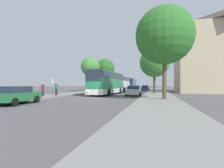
{
  "coord_description": "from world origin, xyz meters",
  "views": [
    {
      "loc": [
        6.72,
        -18.84,
        1.55
      ],
      "look_at": [
        -1.06,
        12.2,
        1.69
      ],
      "focal_mm": 28.0,
      "sensor_mm": 36.0,
      "label": 1
    }
  ],
  "objects_px": {
    "parked_car_left_curb": "(16,95)",
    "tree_left_far": "(90,67)",
    "tree_left_near": "(105,68)",
    "pedestrian_waiting_far": "(56,88)",
    "bus_middle": "(121,83)",
    "bus_front": "(108,83)",
    "pedestrian_waiting_near": "(43,90)",
    "parked_car_right_near": "(134,90)",
    "bus_stop_sign": "(52,84)",
    "bus_rear": "(130,84)",
    "parked_car_right_far": "(145,88)",
    "tree_right_near": "(164,36)",
    "tree_right_mid": "(154,63)"
  },
  "relations": [
    {
      "from": "tree_left_near",
      "to": "tree_left_far",
      "type": "xyz_separation_m",
      "value": [
        -0.4,
        -10.48,
        -0.69
      ]
    },
    {
      "from": "parked_car_left_curb",
      "to": "pedestrian_waiting_near",
      "type": "distance_m",
      "value": 7.72
    },
    {
      "from": "parked_car_right_far",
      "to": "pedestrian_waiting_near",
      "type": "relative_size",
      "value": 2.45
    },
    {
      "from": "pedestrian_waiting_far",
      "to": "bus_middle",
      "type": "bearing_deg",
      "value": 131.83
    },
    {
      "from": "bus_middle",
      "to": "tree_right_mid",
      "type": "height_order",
      "value": "tree_right_mid"
    },
    {
      "from": "bus_middle",
      "to": "parked_car_right_near",
      "type": "distance_m",
      "value": 16.64
    },
    {
      "from": "parked_car_right_far",
      "to": "pedestrian_waiting_far",
      "type": "xyz_separation_m",
      "value": [
        -10.09,
        -25.15,
        0.32
      ]
    },
    {
      "from": "pedestrian_waiting_near",
      "to": "tree_left_near",
      "type": "bearing_deg",
      "value": -140.16
    },
    {
      "from": "bus_front",
      "to": "bus_middle",
      "type": "distance_m",
      "value": 13.54
    },
    {
      "from": "bus_rear",
      "to": "bus_middle",
      "type": "bearing_deg",
      "value": -91.85
    },
    {
      "from": "parked_car_right_near",
      "to": "tree_right_mid",
      "type": "distance_m",
      "value": 8.22
    },
    {
      "from": "bus_rear",
      "to": "parked_car_right_far",
      "type": "bearing_deg",
      "value": -61.06
    },
    {
      "from": "bus_middle",
      "to": "parked_car_right_far",
      "type": "distance_m",
      "value": 7.74
    },
    {
      "from": "parked_car_left_curb",
      "to": "tree_left_far",
      "type": "height_order",
      "value": "tree_left_far"
    },
    {
      "from": "pedestrian_waiting_near",
      "to": "bus_front",
      "type": "bearing_deg",
      "value": -178.79
    },
    {
      "from": "bus_rear",
      "to": "pedestrian_waiting_far",
      "type": "relative_size",
      "value": 6.4
    },
    {
      "from": "bus_front",
      "to": "parked_car_right_far",
      "type": "distance_m",
      "value": 19.73
    },
    {
      "from": "bus_stop_sign",
      "to": "tree_left_far",
      "type": "xyz_separation_m",
      "value": [
        -0.3,
        15.2,
        3.95
      ]
    },
    {
      "from": "parked_car_right_near",
      "to": "parked_car_right_far",
      "type": "xyz_separation_m",
      "value": [
        0.3,
        21.45,
        -0.01
      ]
    },
    {
      "from": "parked_car_right_near",
      "to": "bus_stop_sign",
      "type": "bearing_deg",
      "value": 13.59
    },
    {
      "from": "bus_front",
      "to": "tree_right_mid",
      "type": "bearing_deg",
      "value": 30.33
    },
    {
      "from": "bus_stop_sign",
      "to": "parked_car_left_curb",
      "type": "bearing_deg",
      "value": -72.67
    },
    {
      "from": "parked_car_right_far",
      "to": "parked_car_right_near",
      "type": "bearing_deg",
      "value": 87.67
    },
    {
      "from": "bus_rear",
      "to": "tree_right_near",
      "type": "xyz_separation_m",
      "value": [
        8.51,
        -36.54,
        4.57
      ]
    },
    {
      "from": "tree_right_near",
      "to": "pedestrian_waiting_far",
      "type": "bearing_deg",
      "value": 168.81
    },
    {
      "from": "bus_middle",
      "to": "tree_left_far",
      "type": "distance_m",
      "value": 8.09
    },
    {
      "from": "parked_car_right_near",
      "to": "tree_right_mid",
      "type": "height_order",
      "value": "tree_right_mid"
    },
    {
      "from": "parked_car_left_curb",
      "to": "pedestrian_waiting_far",
      "type": "distance_m",
      "value": 9.21
    },
    {
      "from": "pedestrian_waiting_near",
      "to": "tree_right_mid",
      "type": "height_order",
      "value": "tree_right_mid"
    },
    {
      "from": "tree_right_near",
      "to": "tree_right_mid",
      "type": "height_order",
      "value": "tree_right_near"
    },
    {
      "from": "bus_rear",
      "to": "parked_car_right_near",
      "type": "distance_m",
      "value": 30.54
    },
    {
      "from": "parked_car_right_far",
      "to": "pedestrian_waiting_far",
      "type": "bearing_deg",
      "value": 66.61
    },
    {
      "from": "bus_middle",
      "to": "pedestrian_waiting_far",
      "type": "xyz_separation_m",
      "value": [
        -4.87,
        -19.55,
        -0.82
      ]
    },
    {
      "from": "bus_rear",
      "to": "bus_stop_sign",
      "type": "relative_size",
      "value": 4.97
    },
    {
      "from": "parked_car_right_far",
      "to": "tree_left_far",
      "type": "distance_m",
      "value": 15.47
    },
    {
      "from": "tree_left_near",
      "to": "tree_right_mid",
      "type": "relative_size",
      "value": 1.13
    },
    {
      "from": "bus_stop_sign",
      "to": "pedestrian_waiting_far",
      "type": "height_order",
      "value": "bus_stop_sign"
    },
    {
      "from": "parked_car_left_curb",
      "to": "tree_left_far",
      "type": "relative_size",
      "value": 0.56
    },
    {
      "from": "bus_front",
      "to": "bus_rear",
      "type": "bearing_deg",
      "value": 92.21
    },
    {
      "from": "parked_car_left_curb",
      "to": "bus_middle",
      "type": "bearing_deg",
      "value": 80.95
    },
    {
      "from": "parked_car_right_far",
      "to": "tree_left_near",
      "type": "relative_size",
      "value": 0.46
    },
    {
      "from": "bus_front",
      "to": "bus_middle",
      "type": "bearing_deg",
      "value": 93.66
    },
    {
      "from": "tree_left_near",
      "to": "tree_left_far",
      "type": "relative_size",
      "value": 1.16
    },
    {
      "from": "bus_front",
      "to": "bus_rear",
      "type": "distance_m",
      "value": 27.83
    },
    {
      "from": "tree_left_near",
      "to": "tree_right_near",
      "type": "distance_m",
      "value": 32.56
    },
    {
      "from": "bus_middle",
      "to": "parked_car_right_near",
      "type": "relative_size",
      "value": 2.64
    },
    {
      "from": "bus_front",
      "to": "pedestrian_waiting_far",
      "type": "distance_m",
      "value": 8.11
    },
    {
      "from": "pedestrian_waiting_near",
      "to": "pedestrian_waiting_far",
      "type": "distance_m",
      "value": 1.94
    },
    {
      "from": "bus_front",
      "to": "parked_car_left_curb",
      "type": "relative_size",
      "value": 2.88
    },
    {
      "from": "bus_middle",
      "to": "bus_stop_sign",
      "type": "relative_size",
      "value": 4.69
    }
  ]
}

